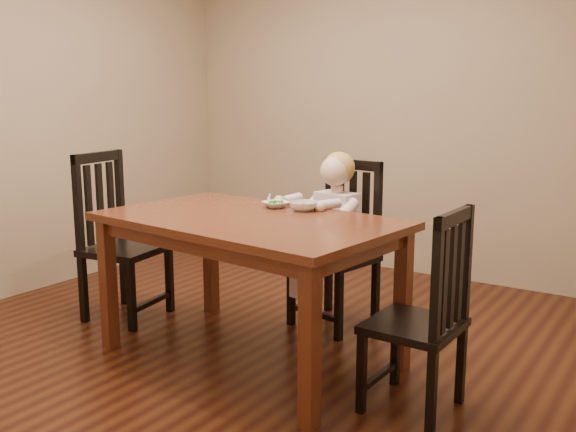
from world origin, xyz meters
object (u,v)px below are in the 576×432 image
Objects in this scene: toddler at (334,224)px; chair_child at (339,247)px; chair_right at (424,316)px; bowl_peas at (276,204)px; bowl_veg at (304,206)px; dining_table at (249,234)px; chair_left at (118,239)px.

chair_child is at bearing -90.00° from toddler.
bowl_peas is at bearing 72.27° from chair_right.
bowl_veg reaches higher than bowl_peas.
dining_table is 11.39× the size of bowl_peas.
chair_left reaches higher than chair_right.
toddler is (0.14, 0.73, -0.05)m from dining_table.
toddler is at bearing 66.03° from bowl_peas.
bowl_peas is at bearing -177.71° from bowl_veg.
toddler is at bearing 51.12° from chair_right.
bowl_peas is at bearing 93.47° from chair_left.
chair_child is 1.49m from chair_left.
chair_left reaches higher than bowl_veg.
dining_table is 0.83m from chair_child.
chair_left is at bearing 175.87° from dining_table.
dining_table is 1.76× the size of chair_right.
chair_left is at bearing -167.79° from bowl_peas.
chair_child is at bearing 67.54° from bowl_peas.
toddler is at bearing 92.03° from bowl_veg.
chair_right is 1.07m from bowl_veg.
bowl_peas is at bearing 76.15° from toddler.
chair_child reaches higher than chair_right.
dining_table is 1.19m from chair_left.
chair_right is 5.88× the size of bowl_veg.
toddler is at bearing 90.00° from chair_child.
chair_child reaches higher than bowl_veg.
toddler reaches higher than bowl_veg.
bowl_peas is 0.91× the size of bowl_veg.
chair_child is 1.75× the size of toddler.
dining_table is 10.35× the size of bowl_veg.
bowl_peas is (-1.12, 0.39, 0.37)m from chair_right.
dining_table is 1.10m from chair_right.
bowl_veg is (0.00, -0.45, 0.34)m from chair_child.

